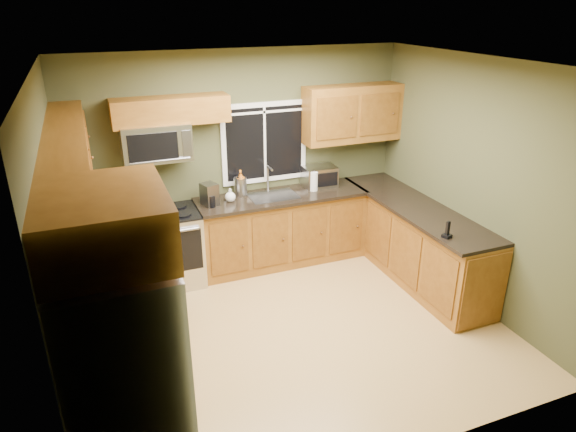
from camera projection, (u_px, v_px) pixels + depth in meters
floor at (296, 329)px, 5.43m from camera, size 4.20×4.20×0.00m
ceiling at (298, 65)px, 4.38m from camera, size 4.20×4.20×0.00m
back_wall at (242, 160)px, 6.44m from camera, size 4.20×0.00×4.20m
front_wall at (402, 308)px, 3.36m from camera, size 4.20×0.00×4.20m
left_wall at (59, 247)px, 4.19m from camera, size 0.00×3.60×3.60m
right_wall at (474, 184)px, 5.61m from camera, size 0.00×3.60×3.60m
window at (264, 143)px, 6.45m from camera, size 1.12×0.03×1.02m
base_cabinets_left at (109, 304)px, 5.05m from camera, size 0.60×2.65×0.90m
countertop_left at (105, 261)px, 4.87m from camera, size 0.65×2.65×0.04m
base_cabinets_back at (281, 230)px, 6.68m from camera, size 2.17×0.60×0.90m
countertop_back at (282, 196)px, 6.47m from camera, size 2.17×0.65×0.04m
base_cabinets_peninsula at (414, 242)px, 6.33m from camera, size 0.60×2.52×0.90m
countertop_peninsula at (415, 207)px, 6.14m from camera, size 0.65×2.50×0.04m
upper_cabinets_left at (70, 168)px, 4.45m from camera, size 0.33×2.65×0.72m
upper_cabinets_back_left at (171, 110)px, 5.73m from camera, size 1.30×0.33×0.30m
upper_cabinets_back_right at (352, 114)px, 6.60m from camera, size 1.30×0.33×0.72m
upper_cabinet_over_fridge at (104, 224)px, 2.93m from camera, size 0.72×0.90×0.38m
refrigerator at (128, 381)px, 3.37m from camera, size 0.74×0.90×1.80m
range at (168, 248)px, 6.15m from camera, size 0.76×0.69×0.94m
microwave at (156, 142)px, 5.77m from camera, size 0.76×0.41×0.42m
sink at (273, 195)px, 6.44m from camera, size 0.60×0.42×0.36m
toaster_oven at (319, 176)px, 6.73m from camera, size 0.43×0.34×0.26m
coffee_maker at (210, 195)px, 6.10m from camera, size 0.21×0.25×0.27m
kettle at (240, 185)px, 6.40m from camera, size 0.21×0.21×0.29m
paper_towel_roll at (314, 181)px, 6.57m from camera, size 0.14×0.14×0.28m
soap_bottle_a at (241, 183)px, 6.38m from camera, size 0.16×0.16×0.33m
soap_bottle_c at (230, 195)px, 6.23m from camera, size 0.16×0.16×0.16m
cordless_phone at (447, 233)px, 5.29m from camera, size 0.10×0.10×0.18m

